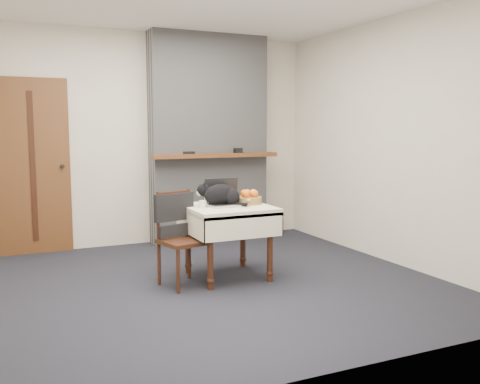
# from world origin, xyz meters

# --- Properties ---
(ground) EXTENTS (4.50, 4.50, 0.00)m
(ground) POSITION_xyz_m (0.00, 0.00, 0.00)
(ground) COLOR black
(ground) RESTS_ON ground
(room_shell) EXTENTS (4.52, 4.01, 2.61)m
(room_shell) POSITION_xyz_m (0.00, 0.46, 1.76)
(room_shell) COLOR beige
(room_shell) RESTS_ON ground
(door) EXTENTS (0.82, 0.10, 2.00)m
(door) POSITION_xyz_m (-1.20, 1.97, 1.00)
(door) COLOR brown
(door) RESTS_ON ground
(chimney) EXTENTS (1.62, 0.48, 2.60)m
(chimney) POSITION_xyz_m (0.90, 1.85, 1.30)
(chimney) COLOR gray
(chimney) RESTS_ON ground
(side_table) EXTENTS (0.78, 0.78, 0.70)m
(side_table) POSITION_xyz_m (0.42, 0.12, 0.59)
(side_table) COLOR #341E0E
(side_table) RESTS_ON ground
(laptop) EXTENTS (0.35, 0.30, 0.26)m
(laptop) POSITION_xyz_m (0.40, 0.17, 0.76)
(laptop) COLOR #B7B7BC
(laptop) RESTS_ON side_table
(cat) EXTENTS (0.43, 0.36, 0.24)m
(cat) POSITION_xyz_m (0.36, 0.15, 0.80)
(cat) COLOR black
(cat) RESTS_ON side_table
(cream_jar) EXTENTS (0.06, 0.06, 0.07)m
(cream_jar) POSITION_xyz_m (0.15, 0.11, 0.73)
(cream_jar) COLOR white
(cream_jar) RESTS_ON side_table
(pill_bottle) EXTENTS (0.03, 0.03, 0.07)m
(pill_bottle) POSITION_xyz_m (0.58, 0.01, 0.74)
(pill_bottle) COLOR #AC4615
(pill_bottle) RESTS_ON side_table
(fruit_basket) EXTENTS (0.24, 0.24, 0.14)m
(fruit_basket) POSITION_xyz_m (0.67, 0.17, 0.76)
(fruit_basket) COLOR olive
(fruit_basket) RESTS_ON side_table
(desk_clutter) EXTENTS (0.13, 0.07, 0.01)m
(desk_clutter) POSITION_xyz_m (0.64, 0.18, 0.70)
(desk_clutter) COLOR black
(desk_clutter) RESTS_ON side_table
(chair) EXTENTS (0.47, 0.46, 0.87)m
(chair) POSITION_xyz_m (-0.08, 0.13, 0.55)
(chair) COLOR #341E0E
(chair) RESTS_ON ground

